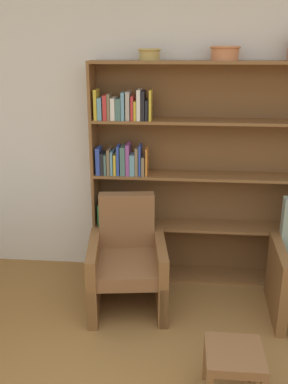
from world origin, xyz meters
TOP-DOWN VIEW (x-y plane):
  - wall_back at (0.00, 2.69)m, footprint 12.00×0.06m
  - bookshelf at (0.20, 2.53)m, footprint 2.29×0.30m
  - bowl_copper at (-0.23, 2.50)m, footprint 0.20×0.20m
  - bowl_sage at (0.39, 2.50)m, footprint 0.25×0.25m
  - armchair_leather at (-0.37, 1.98)m, footprint 0.72×0.76m
  - footstool at (0.42, 0.96)m, footprint 0.36×0.36m

SIDE VIEW (x-z plane):
  - footstool at x=0.42m, z-range 0.11..0.48m
  - armchair_leather at x=-0.37m, z-range -0.07..0.86m
  - bookshelf at x=0.20m, z-range 0.01..2.03m
  - wall_back at x=0.00m, z-range 0.00..2.75m
  - bowl_copper at x=-0.23m, z-range 2.03..2.13m
  - bowl_sage at x=0.39m, z-range 2.03..2.15m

